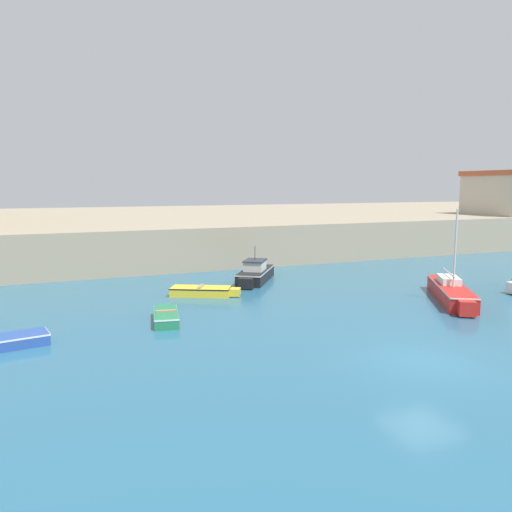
# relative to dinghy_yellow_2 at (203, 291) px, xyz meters

# --- Properties ---
(ground_plane) EXTENTS (200.00, 200.00, 0.00)m
(ground_plane) POSITION_rel_dinghy_yellow_2_xyz_m (4.12, -13.19, -0.27)
(ground_plane) COLOR #28607F
(quay_seawall) EXTENTS (120.00, 40.00, 3.13)m
(quay_seawall) POSITION_rel_dinghy_yellow_2_xyz_m (4.12, 27.50, 1.30)
(quay_seawall) COLOR gray
(quay_seawall) RESTS_ON ground
(dinghy_yellow_2) EXTENTS (3.93, 2.71, 0.57)m
(dinghy_yellow_2) POSITION_rel_dinghy_yellow_2_xyz_m (0.00, 0.00, 0.00)
(dinghy_yellow_2) COLOR yellow
(dinghy_yellow_2) RESTS_ON ground
(sailboat_red_3) EXTENTS (4.67, 6.54, 4.94)m
(sailboat_red_3) POSITION_rel_dinghy_yellow_2_xyz_m (11.97, -6.31, 0.23)
(sailboat_red_3) COLOR red
(sailboat_red_3) RESTS_ON ground
(motorboat_black_4) EXTENTS (4.10, 5.12, 2.31)m
(motorboat_black_4) POSITION_rel_dinghy_yellow_2_xyz_m (4.34, 2.82, 0.24)
(motorboat_black_4) COLOR black
(motorboat_black_4) RESTS_ON ground
(dinghy_green_6) EXTENTS (1.56, 3.29, 0.56)m
(dinghy_green_6) POSITION_rel_dinghy_yellow_2_xyz_m (-3.12, -4.59, -0.00)
(dinghy_green_6) COLOR #237A4C
(dinghy_green_6) RESTS_ON ground
(harbor_shed_near_wharf) EXTENTS (6.19, 7.24, 4.53)m
(harbor_shed_near_wharf) POSITION_rel_dinghy_yellow_2_xyz_m (36.12, 11.47, 5.15)
(harbor_shed_near_wharf) COLOR #BCB29E
(harbor_shed_near_wharf) RESTS_ON quay_seawall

